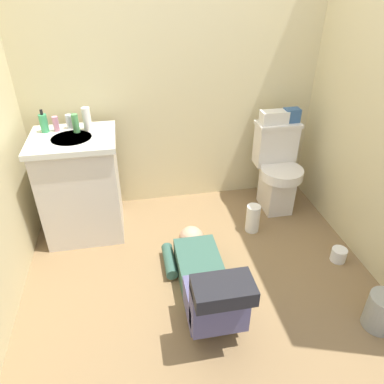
# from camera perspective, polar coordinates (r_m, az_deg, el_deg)

# --- Properties ---
(ground_plane) EXTENTS (2.87, 2.95, 0.04)m
(ground_plane) POSITION_cam_1_polar(r_m,az_deg,el_deg) (2.66, 0.91, -12.18)
(ground_plane) COLOR olive
(wall_back) EXTENTS (2.53, 0.08, 2.40)m
(wall_back) POSITION_cam_1_polar(r_m,az_deg,el_deg) (2.97, -2.98, 19.74)
(wall_back) COLOR beige
(wall_back) RESTS_ON ground_plane
(toilet) EXTENTS (0.36, 0.46, 0.75)m
(toilet) POSITION_cam_1_polar(r_m,az_deg,el_deg) (3.16, 13.27, 3.58)
(toilet) COLOR silver
(toilet) RESTS_ON ground_plane
(vanity_cabinet) EXTENTS (0.60, 0.52, 0.82)m
(vanity_cabinet) POSITION_cam_1_polar(r_m,az_deg,el_deg) (2.87, -17.14, 1.00)
(vanity_cabinet) COLOR silver
(vanity_cabinet) RESTS_ON ground_plane
(faucet) EXTENTS (0.02, 0.02, 0.10)m
(faucet) POSITION_cam_1_polar(r_m,az_deg,el_deg) (2.81, -18.41, 10.37)
(faucet) COLOR silver
(faucet) RESTS_ON vanity_cabinet
(person_plumber) EXTENTS (0.39, 1.06, 0.52)m
(person_plumber) POSITION_cam_1_polar(r_m,az_deg,el_deg) (2.31, 2.13, -13.75)
(person_plumber) COLOR #33594C
(person_plumber) RESTS_ON ground_plane
(tissue_box) EXTENTS (0.22, 0.11, 0.10)m
(tissue_box) POSITION_cam_1_polar(r_m,az_deg,el_deg) (3.05, 12.85, 11.48)
(tissue_box) COLOR silver
(tissue_box) RESTS_ON toilet
(toiletry_bag) EXTENTS (0.12, 0.09, 0.11)m
(toiletry_bag) POSITION_cam_1_polar(r_m,az_deg,el_deg) (3.11, 15.47, 11.62)
(toiletry_bag) COLOR #33598C
(toiletry_bag) RESTS_ON toilet
(soap_dispenser) EXTENTS (0.06, 0.06, 0.17)m
(soap_dispenser) POSITION_cam_1_polar(r_m,az_deg,el_deg) (2.81, -22.37, 10.05)
(soap_dispenser) COLOR #3EA062
(soap_dispenser) RESTS_ON vanity_cabinet
(bottle_pink) EXTENTS (0.04, 0.04, 0.11)m
(bottle_pink) POSITION_cam_1_polar(r_m,az_deg,el_deg) (2.81, -20.71, 10.04)
(bottle_pink) COLOR pink
(bottle_pink) RESTS_ON vanity_cabinet
(bottle_clear) EXTENTS (0.05, 0.05, 0.10)m
(bottle_clear) POSITION_cam_1_polar(r_m,az_deg,el_deg) (2.83, -18.79, 10.49)
(bottle_clear) COLOR silver
(bottle_clear) RESTS_ON vanity_cabinet
(bottle_green) EXTENTS (0.05, 0.05, 0.13)m
(bottle_green) POSITION_cam_1_polar(r_m,az_deg,el_deg) (2.73, -17.93, 10.28)
(bottle_green) COLOR #4D9854
(bottle_green) RESTS_ON vanity_cabinet
(bottle_white) EXTENTS (0.06, 0.06, 0.17)m
(bottle_white) POSITION_cam_1_polar(r_m,az_deg,el_deg) (2.74, -16.27, 11.00)
(bottle_white) COLOR white
(bottle_white) RESTS_ON vanity_cabinet
(trash_can) EXTENTS (0.19, 0.19, 0.23)m
(trash_can) POSITION_cam_1_polar(r_m,az_deg,el_deg) (2.49, 27.80, -16.37)
(trash_can) COLOR gray
(trash_can) RESTS_ON ground_plane
(paper_towel_roll) EXTENTS (0.11, 0.11, 0.23)m
(paper_towel_roll) POSITION_cam_1_polar(r_m,az_deg,el_deg) (2.94, 9.58, -4.12)
(paper_towel_roll) COLOR white
(paper_towel_roll) RESTS_ON ground_plane
(toilet_paper_roll) EXTENTS (0.11, 0.11, 0.10)m
(toilet_paper_roll) POSITION_cam_1_polar(r_m,az_deg,el_deg) (2.87, 22.15, -9.17)
(toilet_paper_roll) COLOR white
(toilet_paper_roll) RESTS_ON ground_plane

